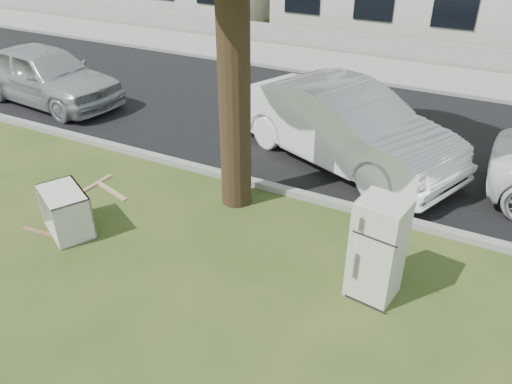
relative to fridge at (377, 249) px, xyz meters
The scene contains 13 objects.
ground 2.66m from the fridge, 168.28° to the right, with size 120.00×120.00×0.00m, color #304A1A.
road 6.07m from the fridge, 114.53° to the left, with size 120.00×7.00×0.01m, color black.
kerb_near 3.25m from the fridge, 142.33° to the left, with size 120.00×0.18×0.12m, color gray.
kerb_far 9.40m from the fridge, 105.48° to the left, with size 120.00×0.18×0.12m, color gray.
sidewalk 10.80m from the fridge, 103.42° to the left, with size 120.00×2.80×0.01m, color gray.
low_wall 12.34m from the fridge, 101.70° to the left, with size 120.00×0.15×0.70m, color gray.
fridge is the anchor object (origin of this frame).
cabinet 4.99m from the fridge, behind, with size 0.96×0.60×0.75m, color silver.
plank_a 5.33m from the fridge, 167.89° to the right, with size 0.98×0.08×0.02m, color #8A6042.
plank_b 5.25m from the fridge, behind, with size 0.95×0.10×0.02m, color tan.
plank_c 5.71m from the fridge, behind, with size 0.83×0.09×0.02m, color #A97D5E.
car_center 4.08m from the fridge, 115.11° to the left, with size 1.73×4.97×1.64m, color white.
car_left 10.48m from the fridge, 160.93° to the left, with size 1.81×4.49×1.53m, color #A7AAAE.
Camera 1 is at (3.54, -4.97, 4.80)m, focal length 35.00 mm.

